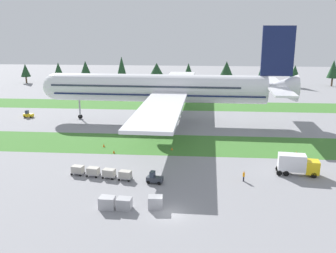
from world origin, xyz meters
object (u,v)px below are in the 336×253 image
object	(u,v)px
uld_container_0	(124,204)
uld_container_2	(107,202)
ground_crew_marshaller	(244,176)
cargo_dolly_fourth	(78,169)
uld_container_3	(155,202)
taxiway_marker_3	(104,145)
cargo_dolly_third	(93,171)
taxiway_marker_0	(172,149)
cargo_dolly_lead	(125,175)
pushback_tractor	(28,115)
airliner	(166,88)
taxiway_marker_1	(296,153)
catering_truck	(297,164)
taxiway_marker_2	(114,152)
uld_container_1	(108,203)
baggage_tug	(154,178)

from	to	relation	value
uld_container_0	uld_container_2	bearing A→B (deg)	175.33
uld_container_2	ground_crew_marshaller	bearing A→B (deg)	28.76
cargo_dolly_fourth	uld_container_3	size ratio (longest dim) A/B	1.22
uld_container_3	taxiway_marker_3	xyz separation A→B (m)	(-13.95, 26.83, -0.53)
cargo_dolly_third	uld_container_0	size ratio (longest dim) A/B	1.22
uld_container_3	taxiway_marker_0	world-z (taller)	uld_container_3
cargo_dolly_lead	uld_container_3	world-z (taller)	uld_container_3
pushback_tractor	airliner	bearing A→B (deg)	90.00
taxiway_marker_3	cargo_dolly_fourth	bearing A→B (deg)	-92.47
ground_crew_marshaller	taxiway_marker_3	xyz separation A→B (m)	(-27.28, 16.25, -0.60)
uld_container_2	taxiway_marker_1	size ratio (longest dim) A/B	3.54
pushback_tractor	catering_truck	bearing A→B (deg)	61.48
airliner	taxiway_marker_0	size ratio (longest dim) A/B	145.03
uld_container_2	taxiway_marker_2	size ratio (longest dim) A/B	3.09
catering_truck	taxiway_marker_2	world-z (taller)	catering_truck
catering_truck	uld_container_0	bearing A→B (deg)	-54.88
uld_container_1	uld_container_2	world-z (taller)	uld_container_1
baggage_tug	uld_container_2	xyz separation A→B (m)	(-5.62, -9.12, -0.00)
taxiway_marker_3	taxiway_marker_1	bearing A→B (deg)	-2.12
taxiway_marker_0	taxiway_marker_1	size ratio (longest dim) A/B	1.00
cargo_dolly_lead	uld_container_3	xyz separation A→B (m)	(6.08, -9.64, -0.05)
taxiway_marker_2	taxiway_marker_3	size ratio (longest dim) A/B	0.94
ground_crew_marshaller	uld_container_0	world-z (taller)	ground_crew_marshaller
cargo_dolly_lead	uld_container_2	size ratio (longest dim) A/B	1.22
cargo_dolly_fourth	uld_container_0	distance (m)	15.82
taxiway_marker_3	airliner	bearing A→B (deg)	64.73
cargo_dolly_third	uld_container_0	xyz separation A→B (m)	(7.51, -11.40, -0.11)
cargo_dolly_third	pushback_tractor	size ratio (longest dim) A/B	0.93
uld_container_2	taxiway_marker_1	distance (m)	41.20
uld_container_0	taxiway_marker_0	xyz separation A→B (m)	(4.76, 26.57, -0.52)
taxiway_marker_3	cargo_dolly_lead	bearing A→B (deg)	-65.41
cargo_dolly_fourth	taxiway_marker_0	xyz separation A→B (m)	(15.11, 14.61, -0.64)
cargo_dolly_fourth	taxiway_marker_2	distance (m)	12.25
cargo_dolly_fourth	pushback_tractor	world-z (taller)	pushback_tractor
cargo_dolly_fourth	taxiway_marker_3	bearing A→B (deg)	-171.41
cargo_dolly_fourth	catering_truck	distance (m)	37.42
taxiway_marker_1	taxiway_marker_3	world-z (taller)	taxiway_marker_3
cargo_dolly_third	ground_crew_marshaller	xyz separation A→B (m)	(25.11, -0.16, 0.03)
airliner	taxiway_marker_3	size ratio (longest dim) A/B	119.73
uld_container_2	taxiway_marker_2	bearing A→B (deg)	100.10
uld_container_0	uld_container_3	distance (m)	4.31
catering_truck	uld_container_0	distance (m)	30.79
ground_crew_marshaller	uld_container_3	world-z (taller)	same
airliner	cargo_dolly_lead	distance (m)	41.67
taxiway_marker_0	taxiway_marker_3	bearing A→B (deg)	176.38
uld_container_3	taxiway_marker_2	size ratio (longest dim) A/B	3.09
airliner	cargo_dolly_fourth	bearing A→B (deg)	164.91
uld_container_0	uld_container_3	bearing A→B (deg)	8.72
cargo_dolly_lead	taxiway_marker_1	world-z (taller)	cargo_dolly_lead
uld_container_1	pushback_tractor	bearing A→B (deg)	123.66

